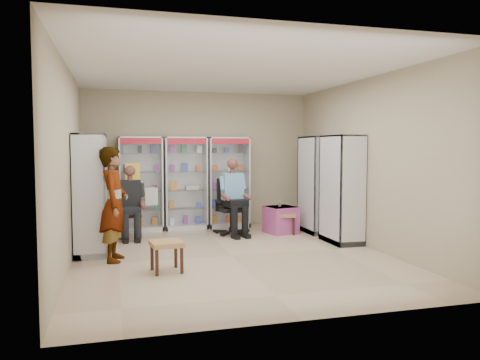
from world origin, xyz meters
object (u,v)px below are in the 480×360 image
object	(u,v)px
cabinet_left_far	(93,189)
wooden_chair	(130,214)
cabinet_right_far	(317,185)
standing_man	(114,204)
cabinet_back_left	(141,184)
cabinet_right_near	(342,189)
pink_trunk	(281,220)
cabinet_back_right	(228,182)
cabinet_back_mid	(186,183)
woven_stool_a	(284,224)
woven_stool_b	(167,256)
cabinet_left_near	(90,194)
office_chair	(231,206)
seated_shopkeeper	(232,199)

from	to	relation	value
cabinet_left_far	wooden_chair	world-z (taller)	cabinet_left_far
cabinet_right_far	standing_man	world-z (taller)	cabinet_right_far
cabinet_back_left	cabinet_right_near	world-z (taller)	same
wooden_chair	pink_trunk	bearing A→B (deg)	-5.37
cabinet_back_right	standing_man	size ratio (longest dim) A/B	1.12
cabinet_back_mid	cabinet_right_near	bearing A→B (deg)	-40.84
woven_stool_a	woven_stool_b	bearing A→B (deg)	-138.66
cabinet_right_near	cabinet_left_near	size ratio (longest dim) A/B	1.00
cabinet_right_near	wooden_chair	world-z (taller)	cabinet_right_near
woven_stool_a	cabinet_back_left	bearing A→B (deg)	158.03
cabinet_back_right	pink_trunk	world-z (taller)	cabinet_back_right
cabinet_back_right	cabinet_right_far	world-z (taller)	same
office_chair	standing_man	world-z (taller)	standing_man
cabinet_back_mid	office_chair	world-z (taller)	cabinet_back_mid
seated_shopkeeper	standing_man	bearing A→B (deg)	-152.10
woven_stool_b	standing_man	bearing A→B (deg)	129.87
cabinet_right_far	woven_stool_b	size ratio (longest dim) A/B	4.55
cabinet_back_right	woven_stool_a	distance (m)	1.65
cabinet_left_near	wooden_chair	bearing A→B (deg)	152.39
cabinet_back_left	standing_man	distance (m)	2.66
cabinet_left_far	office_chair	distance (m)	2.73
office_chair	standing_man	size ratio (longest dim) A/B	0.64
woven_stool_a	cabinet_back_mid	bearing A→B (deg)	148.61
cabinet_back_right	cabinet_right_near	bearing A→B (deg)	-53.84
office_chair	standing_man	xyz separation A→B (m)	(-2.32, -1.74, 0.32)
cabinet_back_left	pink_trunk	xyz separation A→B (m)	(2.78, -1.01, -0.72)
cabinet_left_far	seated_shopkeeper	bearing A→B (deg)	90.40
wooden_chair	cabinet_right_far	bearing A→B (deg)	-6.04
cabinet_right_near	cabinet_left_near	xyz separation A→B (m)	(-4.46, 0.20, 0.00)
cabinet_left_far	seated_shopkeeper	xyz separation A→B (m)	(2.69, 0.02, -0.27)
cabinet_back_left	woven_stool_a	world-z (taller)	cabinet_back_left
cabinet_back_mid	cabinet_left_far	bearing A→B (deg)	-153.68
standing_man	woven_stool_b	bearing A→B (deg)	-132.10
cabinet_back_mid	standing_man	world-z (taller)	cabinet_back_mid
office_chair	wooden_chair	bearing A→B (deg)	168.10
cabinet_back_mid	standing_man	distance (m)	3.00
cabinet_back_left	cabinet_left_far	size ratio (longest dim) A/B	1.00
office_chair	woven_stool_a	distance (m)	1.13
seated_shopkeeper	wooden_chair	bearing A→B (deg)	166.69
cabinet_back_left	cabinet_left_far	world-z (taller)	same
cabinet_right_far	standing_man	xyz separation A→B (m)	(-4.08, -1.47, -0.11)
cabinet_left_near	office_chair	xyz separation A→B (m)	(2.69, 1.17, -0.43)
cabinet_back_right	office_chair	xyz separation A→B (m)	(-0.14, -0.86, -0.43)
wooden_chair	woven_stool_a	xyz separation A→B (m)	(3.05, -0.40, -0.26)
cabinet_right_near	pink_trunk	distance (m)	1.60
cabinet_back_mid	cabinet_left_near	distance (m)	2.77
cabinet_right_far	cabinet_left_near	distance (m)	4.55
cabinet_back_left	standing_man	size ratio (longest dim) A/B	1.12
cabinet_right_near	cabinet_left_far	distance (m)	4.65
cabinet_left_near	office_chair	size ratio (longest dim) A/B	1.75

